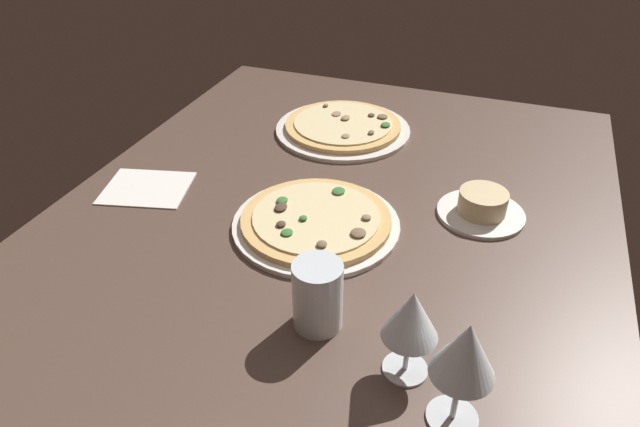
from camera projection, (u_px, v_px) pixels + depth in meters
dining_table at (324, 234)px, 111.95cm from camera, size 150.00×110.00×4.00cm
pizza_main at (316, 221)px, 110.06cm from camera, size 32.46×32.46×3.33cm
pizza_side at (343, 127)px, 144.37cm from camera, size 33.99×33.99×3.31cm
ramekin_on_saucer at (482, 206)px, 112.81cm from camera, size 17.32×17.32×5.34cm
wine_glass_far at (465, 354)px, 67.98cm from camera, size 8.20×8.20×17.11cm
wine_glass_near at (411, 318)px, 75.85cm from camera, size 7.88×7.88×14.70cm
water_glass at (318, 299)px, 86.54cm from camera, size 7.76×7.76×11.47cm
paper_menu at (147, 188)px, 122.28cm from camera, size 18.56×20.74×0.30cm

